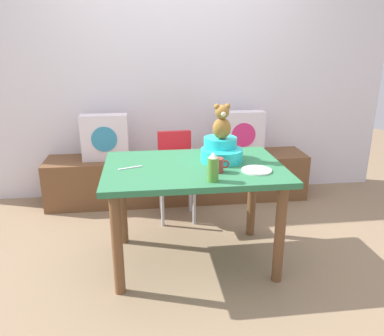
{
  "coord_description": "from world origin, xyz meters",
  "views": [
    {
      "loc": [
        -0.34,
        -2.52,
        1.57
      ],
      "look_at": [
        0.0,
        0.1,
        0.69
      ],
      "focal_mm": 36.17,
      "sensor_mm": 36.0,
      "label": 1
    }
  ],
  "objects_px": {
    "dining_table": "(194,181)",
    "highchair": "(176,164)",
    "coffee_mug": "(218,165)",
    "pillow_floral_left": "(105,138)",
    "book_stack": "(184,153)",
    "teddy_bear": "(222,122)",
    "dinner_plate_near": "(257,170)",
    "pillow_floral_right": "(242,133)",
    "infant_seat_teal": "(221,151)",
    "ketchup_bottle": "(213,168)"
  },
  "relations": [
    {
      "from": "pillow_floral_right",
      "to": "book_stack",
      "type": "relative_size",
      "value": 2.2
    },
    {
      "from": "dining_table",
      "to": "infant_seat_teal",
      "type": "bearing_deg",
      "value": 25.47
    },
    {
      "from": "pillow_floral_left",
      "to": "ketchup_bottle",
      "type": "bearing_deg",
      "value": -62.07
    },
    {
      "from": "pillow_floral_right",
      "to": "coffee_mug",
      "type": "distance_m",
      "value": 1.4
    },
    {
      "from": "dining_table",
      "to": "dinner_plate_near",
      "type": "xyz_separation_m",
      "value": [
        0.4,
        -0.17,
        0.12
      ]
    },
    {
      "from": "book_stack",
      "to": "ketchup_bottle",
      "type": "height_order",
      "value": "ketchup_bottle"
    },
    {
      "from": "book_stack",
      "to": "infant_seat_teal",
      "type": "xyz_separation_m",
      "value": [
        0.15,
        -1.07,
        0.32
      ]
    },
    {
      "from": "book_stack",
      "to": "ketchup_bottle",
      "type": "bearing_deg",
      "value": -89.31
    },
    {
      "from": "pillow_floral_left",
      "to": "teddy_bear",
      "type": "xyz_separation_m",
      "value": [
        0.92,
        -1.05,
        0.34
      ]
    },
    {
      "from": "pillow_floral_left",
      "to": "dining_table",
      "type": "height_order",
      "value": "pillow_floral_left"
    },
    {
      "from": "pillow_floral_left",
      "to": "book_stack",
      "type": "bearing_deg",
      "value": 1.57
    },
    {
      "from": "book_stack",
      "to": "dinner_plate_near",
      "type": "bearing_deg",
      "value": -75.79
    },
    {
      "from": "book_stack",
      "to": "coffee_mug",
      "type": "height_order",
      "value": "coffee_mug"
    },
    {
      "from": "pillow_floral_right",
      "to": "book_stack",
      "type": "xyz_separation_m",
      "value": [
        -0.58,
        0.02,
        -0.19
      ]
    },
    {
      "from": "pillow_floral_left",
      "to": "dining_table",
      "type": "bearing_deg",
      "value": -58.54
    },
    {
      "from": "pillow_floral_right",
      "to": "highchair",
      "type": "distance_m",
      "value": 0.83
    },
    {
      "from": "highchair",
      "to": "coffee_mug",
      "type": "bearing_deg",
      "value": -77.57
    },
    {
      "from": "pillow_floral_left",
      "to": "ketchup_bottle",
      "type": "distance_m",
      "value": 1.67
    },
    {
      "from": "dining_table",
      "to": "infant_seat_teal",
      "type": "relative_size",
      "value": 3.75
    },
    {
      "from": "teddy_bear",
      "to": "coffee_mug",
      "type": "bearing_deg",
      "value": -106.0
    },
    {
      "from": "teddy_bear",
      "to": "coffee_mug",
      "type": "xyz_separation_m",
      "value": [
        -0.07,
        -0.25,
        -0.23
      ]
    },
    {
      "from": "infant_seat_teal",
      "to": "teddy_bear",
      "type": "relative_size",
      "value": 1.32
    },
    {
      "from": "dining_table",
      "to": "ketchup_bottle",
      "type": "xyz_separation_m",
      "value": [
        0.08,
        -0.32,
        0.2
      ]
    },
    {
      "from": "ketchup_bottle",
      "to": "dinner_plate_near",
      "type": "height_order",
      "value": "ketchup_bottle"
    },
    {
      "from": "ketchup_bottle",
      "to": "highchair",
      "type": "bearing_deg",
      "value": 97.19
    },
    {
      "from": "dining_table",
      "to": "coffee_mug",
      "type": "relative_size",
      "value": 10.3
    },
    {
      "from": "infant_seat_teal",
      "to": "ketchup_bottle",
      "type": "bearing_deg",
      "value": -107.95
    },
    {
      "from": "highchair",
      "to": "dinner_plate_near",
      "type": "bearing_deg",
      "value": -63.32
    },
    {
      "from": "pillow_floral_right",
      "to": "coffee_mug",
      "type": "height_order",
      "value": "pillow_floral_right"
    },
    {
      "from": "coffee_mug",
      "to": "dinner_plate_near",
      "type": "height_order",
      "value": "coffee_mug"
    },
    {
      "from": "teddy_bear",
      "to": "coffee_mug",
      "type": "distance_m",
      "value": 0.35
    },
    {
      "from": "pillow_floral_left",
      "to": "teddy_bear",
      "type": "bearing_deg",
      "value": -48.96
    },
    {
      "from": "highchair",
      "to": "infant_seat_teal",
      "type": "bearing_deg",
      "value": -67.08
    },
    {
      "from": "pillow_floral_left",
      "to": "book_stack",
      "type": "xyz_separation_m",
      "value": [
        0.76,
        0.02,
        -0.19
      ]
    },
    {
      "from": "pillow_floral_right",
      "to": "book_stack",
      "type": "distance_m",
      "value": 0.61
    },
    {
      "from": "book_stack",
      "to": "teddy_bear",
      "type": "height_order",
      "value": "teddy_bear"
    },
    {
      "from": "teddy_bear",
      "to": "ketchup_bottle",
      "type": "xyz_separation_m",
      "value": [
        -0.14,
        -0.42,
        -0.19
      ]
    },
    {
      "from": "dining_table",
      "to": "coffee_mug",
      "type": "distance_m",
      "value": 0.26
    },
    {
      "from": "dining_table",
      "to": "infant_seat_teal",
      "type": "xyz_separation_m",
      "value": [
        0.21,
        0.1,
        0.18
      ]
    },
    {
      "from": "coffee_mug",
      "to": "teddy_bear",
      "type": "bearing_deg",
      "value": 74.0
    },
    {
      "from": "highchair",
      "to": "coffee_mug",
      "type": "relative_size",
      "value": 6.58
    },
    {
      "from": "dinner_plate_near",
      "to": "ketchup_bottle",
      "type": "bearing_deg",
      "value": -154.94
    },
    {
      "from": "dining_table",
      "to": "highchair",
      "type": "distance_m",
      "value": 0.75
    },
    {
      "from": "pillow_floral_right",
      "to": "teddy_bear",
      "type": "bearing_deg",
      "value": -111.97
    },
    {
      "from": "teddy_bear",
      "to": "dinner_plate_near",
      "type": "xyz_separation_m",
      "value": [
        0.19,
        -0.27,
        -0.27
      ]
    },
    {
      "from": "pillow_floral_left",
      "to": "highchair",
      "type": "distance_m",
      "value": 0.79
    },
    {
      "from": "pillow_floral_left",
      "to": "book_stack",
      "type": "distance_m",
      "value": 0.79
    },
    {
      "from": "pillow_floral_left",
      "to": "dinner_plate_near",
      "type": "distance_m",
      "value": 1.72
    },
    {
      "from": "pillow_floral_left",
      "to": "coffee_mug",
      "type": "relative_size",
      "value": 3.67
    },
    {
      "from": "highchair",
      "to": "pillow_floral_right",
      "type": "bearing_deg",
      "value": 30.89
    }
  ]
}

